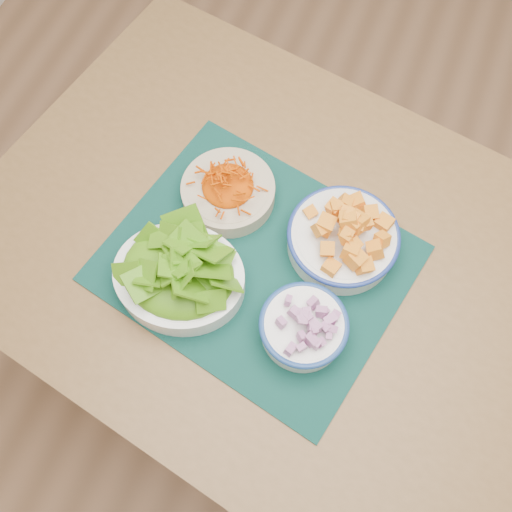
{
  "coord_description": "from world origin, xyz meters",
  "views": [
    {
      "loc": [
        -0.08,
        -0.61,
        1.73
      ],
      "look_at": [
        -0.23,
        -0.22,
        0.78
      ],
      "focal_mm": 40.0,
      "sensor_mm": 36.0,
      "label": 1
    }
  ],
  "objects": [
    {
      "name": "ground",
      "position": [
        0.0,
        0.0,
        0.0
      ],
      "size": [
        4.0,
        4.0,
        0.0
      ],
      "primitive_type": "plane",
      "color": "#9C6E4B",
      "rests_on": "ground"
    },
    {
      "name": "table",
      "position": [
        -0.15,
        -0.19,
        0.66
      ],
      "size": [
        1.42,
        1.09,
        0.75
      ],
      "rotation": [
        0.0,
        0.0,
        -0.2
      ],
      "color": "brown",
      "rests_on": "ground"
    },
    {
      "name": "placemat",
      "position": [
        -0.23,
        -0.22,
        0.75
      ],
      "size": [
        0.61,
        0.53,
        0.0
      ],
      "primitive_type": "cube",
      "rotation": [
        0.0,
        0.0,
        -0.22
      ],
      "color": "black",
      "rests_on": "table"
    },
    {
      "name": "carrot_bowl",
      "position": [
        -0.33,
        -0.11,
        0.79
      ],
      "size": [
        0.23,
        0.23,
        0.07
      ],
      "rotation": [
        0.0,
        0.0,
        -0.3
      ],
      "color": "#C2B090",
      "rests_on": "placemat"
    },
    {
      "name": "squash_bowl",
      "position": [
        -0.09,
        -0.13,
        0.8
      ],
      "size": [
        0.26,
        0.26,
        0.1
      ],
      "rotation": [
        0.0,
        0.0,
        -0.4
      ],
      "color": "silver",
      "rests_on": "placemat"
    },
    {
      "name": "lettuce_bowl",
      "position": [
        -0.34,
        -0.31,
        0.8
      ],
      "size": [
        0.26,
        0.23,
        0.1
      ],
      "rotation": [
        0.0,
        0.0,
        0.13
      ],
      "color": "white",
      "rests_on": "placemat"
    },
    {
      "name": "onion_bowl",
      "position": [
        -0.1,
        -0.31,
        0.79
      ],
      "size": [
        0.19,
        0.19,
        0.08
      ],
      "rotation": [
        0.0,
        0.0,
        -0.37
      ],
      "color": "white",
      "rests_on": "placemat"
    }
  ]
}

